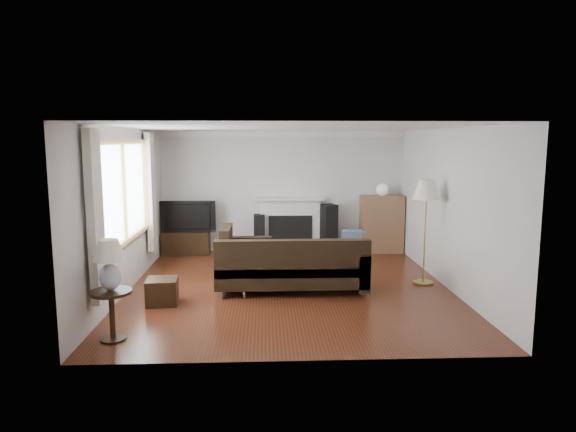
{
  "coord_description": "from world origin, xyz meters",
  "views": [
    {
      "loc": [
        -0.36,
        -7.88,
        2.31
      ],
      "look_at": [
        0.0,
        0.3,
        1.1
      ],
      "focal_mm": 32.0,
      "sensor_mm": 36.0,
      "label": 1
    }
  ],
  "objects_px": {
    "coffee_table": "(296,257)",
    "tv_stand": "(186,243)",
    "bookshelf": "(381,224)",
    "sectional_sofa": "(291,265)",
    "side_table": "(112,315)",
    "floor_lamp": "(425,232)"
  },
  "relations": [
    {
      "from": "bookshelf",
      "to": "floor_lamp",
      "type": "distance_m",
      "value": 2.41
    },
    {
      "from": "tv_stand",
      "to": "floor_lamp",
      "type": "relative_size",
      "value": 0.56
    },
    {
      "from": "sectional_sofa",
      "to": "side_table",
      "type": "xyz_separation_m",
      "value": [
        -2.18,
        -1.92,
        -0.11
      ]
    },
    {
      "from": "bookshelf",
      "to": "floor_lamp",
      "type": "xyz_separation_m",
      "value": [
        0.16,
        -2.4,
        0.25
      ]
    },
    {
      "from": "side_table",
      "to": "coffee_table",
      "type": "bearing_deg",
      "value": 54.81
    },
    {
      "from": "tv_stand",
      "to": "side_table",
      "type": "height_order",
      "value": "side_table"
    },
    {
      "from": "tv_stand",
      "to": "floor_lamp",
      "type": "height_order",
      "value": "floor_lamp"
    },
    {
      "from": "tv_stand",
      "to": "sectional_sofa",
      "type": "height_order",
      "value": "sectional_sofa"
    },
    {
      "from": "sectional_sofa",
      "to": "side_table",
      "type": "height_order",
      "value": "sectional_sofa"
    },
    {
      "from": "sectional_sofa",
      "to": "coffee_table",
      "type": "height_order",
      "value": "sectional_sofa"
    },
    {
      "from": "side_table",
      "to": "bookshelf",
      "type": "bearing_deg",
      "value": 47.66
    },
    {
      "from": "sectional_sofa",
      "to": "coffee_table",
      "type": "xyz_separation_m",
      "value": [
        0.16,
        1.41,
        -0.21
      ]
    },
    {
      "from": "bookshelf",
      "to": "sectional_sofa",
      "type": "relative_size",
      "value": 0.47
    },
    {
      "from": "coffee_table",
      "to": "side_table",
      "type": "relative_size",
      "value": 1.68
    },
    {
      "from": "bookshelf",
      "to": "coffee_table",
      "type": "height_order",
      "value": "bookshelf"
    },
    {
      "from": "coffee_table",
      "to": "floor_lamp",
      "type": "bearing_deg",
      "value": -17.3
    },
    {
      "from": "coffee_table",
      "to": "floor_lamp",
      "type": "height_order",
      "value": "floor_lamp"
    },
    {
      "from": "bookshelf",
      "to": "coffee_table",
      "type": "distance_m",
      "value": 2.28
    },
    {
      "from": "tv_stand",
      "to": "side_table",
      "type": "bearing_deg",
      "value": -91.97
    },
    {
      "from": "coffee_table",
      "to": "tv_stand",
      "type": "bearing_deg",
      "value": 162.04
    },
    {
      "from": "sectional_sofa",
      "to": "side_table",
      "type": "distance_m",
      "value": 2.91
    },
    {
      "from": "tv_stand",
      "to": "coffee_table",
      "type": "relative_size",
      "value": 0.95
    }
  ]
}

